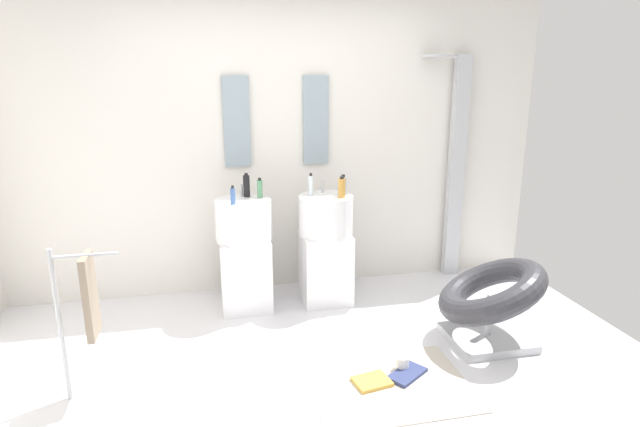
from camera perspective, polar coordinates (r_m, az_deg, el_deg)
name	(u,v)px	position (r m, az deg, el deg)	size (l,w,h in m)	color
ground_plane	(315,384)	(3.47, -0.51, -18.22)	(4.80, 3.60, 0.04)	silver
rear_partition	(276,143)	(4.56, -4.83, 7.71)	(4.80, 0.10, 2.60)	silver
pedestal_sink_left	(245,252)	(4.27, -8.26, -4.19)	(0.45, 0.45, 1.02)	white
pedestal_sink_right	(326,246)	(4.36, 0.62, -3.60)	(0.45, 0.45, 1.02)	white
vanity_mirror_left	(237,122)	(4.44, -9.15, 9.90)	(0.22, 0.03, 0.75)	#8C9EA8
vanity_mirror_right	(316,120)	(4.53, -0.47, 10.19)	(0.22, 0.03, 0.75)	#8C9EA8
shower_column	(455,164)	(4.97, 14.63, 5.32)	(0.49, 0.24, 2.05)	#B7BABF
lounge_chair	(491,297)	(3.93, 18.24, -8.71)	(1.03, 1.03, 0.65)	#B7BABF
towel_rack	(85,300)	(3.31, -24.40, -8.65)	(0.37, 0.22, 0.95)	#B7BABF
area_rug	(390,385)	(3.44, 7.65, -18.20)	(0.98, 0.77, 0.01)	beige
magazine_ochre	(372,381)	(3.43, 5.72, -17.89)	(0.22, 0.17, 0.02)	gold
magazine_navy	(407,374)	(3.53, 9.54, -17.00)	(0.27, 0.15, 0.02)	navy
coffee_mug	(402,363)	(3.57, 9.03, -15.92)	(0.09, 0.09, 0.09)	white
soap_bottle_green	(260,188)	(4.20, -6.63, 2.75)	(0.04, 0.04, 0.16)	#59996B
soap_bottle_clear	(311,185)	(4.25, -1.02, 3.15)	(0.04, 0.04, 0.18)	silver
soap_bottle_blue	(233,196)	(4.01, -9.55, 1.93)	(0.04, 0.04, 0.14)	#4C72B7
soap_bottle_grey	(343,186)	(4.25, 2.57, 3.07)	(0.05, 0.05, 0.17)	#99999E
soap_bottle_black	(246,186)	(4.23, -8.08, 3.03)	(0.05, 0.05, 0.19)	black
soap_bottle_amber	(342,188)	(4.16, 2.40, 2.84)	(0.06, 0.06, 0.17)	#C68C38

